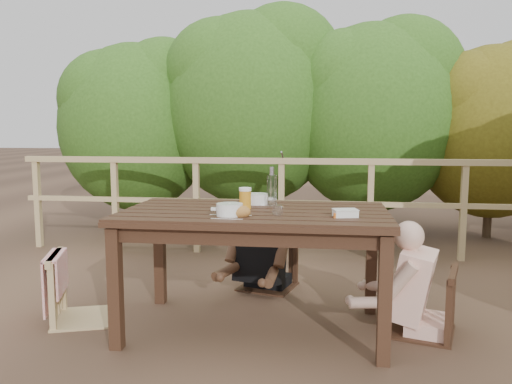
# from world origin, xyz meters

# --- Properties ---
(ground) EXTENTS (60.00, 60.00, 0.00)m
(ground) POSITION_xyz_m (0.00, 0.00, 0.00)
(ground) COLOR brown
(ground) RESTS_ON ground
(table) EXTENTS (1.68, 0.94, 0.77)m
(table) POSITION_xyz_m (0.00, 0.00, 0.39)
(table) COLOR black
(table) RESTS_ON ground
(chair_left) EXTENTS (0.56, 0.56, 0.88)m
(chair_left) POSITION_xyz_m (-1.18, 0.02, 0.44)
(chair_left) COLOR tan
(chair_left) RESTS_ON ground
(chair_far) EXTENTS (0.52, 0.52, 0.85)m
(chair_far) POSITION_xyz_m (-0.02, 0.89, 0.42)
(chair_far) COLOR black
(chair_far) RESTS_ON ground
(chair_right) EXTENTS (0.51, 0.51, 0.82)m
(chair_right) POSITION_xyz_m (1.07, 0.08, 0.41)
(chair_right) COLOR black
(chair_right) RESTS_ON ground
(woman) EXTENTS (0.63, 0.71, 1.21)m
(woman) POSITION_xyz_m (-0.02, 0.91, 0.60)
(woman) COLOR black
(woman) RESTS_ON ground
(diner_right) EXTENTS (0.70, 0.63, 1.18)m
(diner_right) POSITION_xyz_m (1.10, 0.08, 0.59)
(diner_right) COLOR beige
(diner_right) RESTS_ON ground
(railing) EXTENTS (5.60, 0.10, 1.01)m
(railing) POSITION_xyz_m (0.00, 2.00, 0.51)
(railing) COLOR tan
(railing) RESTS_ON ground
(hedge_row) EXTENTS (6.60, 1.60, 3.80)m
(hedge_row) POSITION_xyz_m (0.40, 3.20, 1.90)
(hedge_row) COLOR #2B4F17
(hedge_row) RESTS_ON ground
(soup_near) EXTENTS (0.27, 0.27, 0.09)m
(soup_near) POSITION_xyz_m (-0.12, -0.23, 0.82)
(soup_near) COLOR white
(soup_near) RESTS_ON table
(soup_far) EXTENTS (0.26, 0.26, 0.09)m
(soup_far) POSITION_xyz_m (-0.02, 0.26, 0.82)
(soup_far) COLOR white
(soup_far) RESTS_ON table
(bread_roll) EXTENTS (0.14, 0.11, 0.08)m
(bread_roll) POSITION_xyz_m (-0.06, -0.24, 0.82)
(bread_roll) COLOR #995E34
(bread_roll) RESTS_ON table
(beer_glass) EXTENTS (0.08, 0.08, 0.15)m
(beer_glass) POSITION_xyz_m (-0.07, 0.04, 0.85)
(beer_glass) COLOR gold
(beer_glass) RESTS_ON table
(bottle) EXTENTS (0.07, 0.07, 0.28)m
(bottle) POSITION_xyz_m (0.09, 0.18, 0.91)
(bottle) COLOR silver
(bottle) RESTS_ON table
(tumbler) EXTENTS (0.06, 0.06, 0.07)m
(tumbler) POSITION_xyz_m (0.16, -0.16, 0.81)
(tumbler) COLOR silver
(tumbler) RESTS_ON table
(butter_tub) EXTENTS (0.16, 0.13, 0.06)m
(butter_tub) POSITION_xyz_m (0.56, -0.18, 0.81)
(butter_tub) COLOR white
(butter_tub) RESTS_ON table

